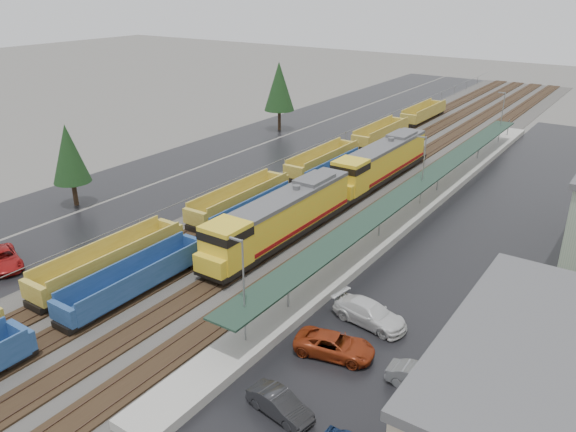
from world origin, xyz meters
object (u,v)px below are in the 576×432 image
(parked_car_east_c, at_px, (370,314))
(parked_car_east_e, at_px, (421,379))
(parked_car_west_c, at_px, (3,259))
(well_string_yellow, at_px, (240,201))
(locomotive_lead, at_px, (279,219))
(parked_car_east_a, at_px, (280,404))
(parked_car_east_b, at_px, (335,345))
(well_string_blue, at_px, (137,280))
(locomotive_trail, at_px, (380,162))

(parked_car_east_c, relative_size, parked_car_east_e, 1.35)
(parked_car_east_e, bearing_deg, parked_car_west_c, 95.30)
(parked_car_east_c, bearing_deg, well_string_yellow, 69.53)
(locomotive_lead, relative_size, parked_car_east_c, 3.79)
(parked_car_east_a, distance_m, parked_car_east_b, 6.50)
(well_string_yellow, distance_m, well_string_blue, 18.20)
(locomotive_trail, relative_size, parked_car_east_a, 5.07)
(well_string_blue, relative_size, parked_car_east_e, 18.97)
(well_string_yellow, relative_size, parked_car_east_e, 28.06)
(well_string_yellow, bearing_deg, parked_car_east_e, -30.82)
(locomotive_lead, distance_m, parked_car_east_e, 22.09)
(locomotive_lead, xyz_separation_m, parked_car_east_e, (18.64, -11.71, -1.86))
(locomotive_trail, relative_size, parked_car_east_c, 3.79)
(locomotive_lead, distance_m, parked_car_east_b, 17.41)
(locomotive_trail, bearing_deg, parked_car_east_e, -60.33)
(locomotive_lead, relative_size, parked_car_west_c, 3.88)
(parked_car_east_b, bearing_deg, locomotive_lead, 34.82)
(locomotive_lead, bearing_deg, parked_car_east_a, -54.73)
(locomotive_trail, distance_m, parked_car_east_a, 41.37)
(well_string_yellow, height_order, parked_car_east_c, well_string_yellow)
(parked_car_east_c, bearing_deg, locomotive_trail, 32.66)
(locomotive_lead, relative_size, well_string_yellow, 0.18)
(locomotive_trail, height_order, well_string_yellow, locomotive_trail)
(well_string_blue, distance_m, parked_car_east_b, 16.81)
(locomotive_lead, height_order, parked_car_east_e, locomotive_lead)
(locomotive_trail, xyz_separation_m, parked_car_east_c, (12.94, -28.17, -1.73))
(locomotive_trail, relative_size, well_string_yellow, 0.18)
(parked_car_east_a, bearing_deg, well_string_yellow, 52.13)
(well_string_yellow, relative_size, parked_car_east_a, 27.87)
(well_string_blue, xyz_separation_m, parked_car_east_b, (16.71, 1.81, -0.43))
(parked_car_west_c, height_order, parked_car_east_a, parked_car_west_c)
(parked_car_west_c, xyz_separation_m, parked_car_east_b, (29.54, 5.32, -0.03))
(well_string_yellow, bearing_deg, parked_car_east_b, -37.60)
(parked_car_east_a, distance_m, parked_car_east_c, 11.09)
(locomotive_lead, bearing_deg, well_string_blue, -106.42)
(locomotive_lead, bearing_deg, locomotive_trail, 90.00)
(locomotive_trail, xyz_separation_m, parked_car_east_a, (12.91, -39.25, -1.85))
(parked_car_west_c, relative_size, parked_car_east_b, 1.04)
(well_string_blue, height_order, parked_car_east_a, well_string_blue)
(parked_car_east_b, height_order, parked_car_east_c, parked_car_east_c)
(locomotive_lead, bearing_deg, parked_car_east_e, -32.14)
(parked_car_west_c, bearing_deg, parked_car_east_b, -60.24)
(well_string_blue, height_order, parked_car_west_c, well_string_blue)
(locomotive_lead, relative_size, parked_car_east_b, 4.03)
(locomotive_lead, bearing_deg, parked_car_east_c, -28.99)
(parked_car_east_e, bearing_deg, locomotive_lead, 54.55)
(well_string_yellow, bearing_deg, parked_car_east_a, -47.01)
(parked_car_east_a, height_order, parked_car_east_b, parked_car_east_b)
(parked_car_east_b, bearing_deg, parked_car_east_e, -101.88)
(parked_car_east_a, relative_size, parked_car_east_e, 1.01)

